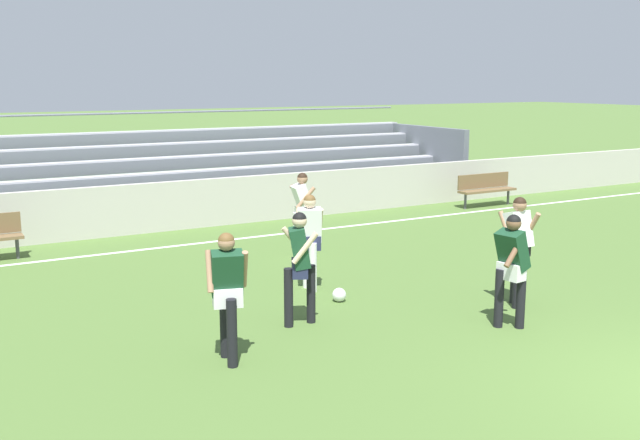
{
  "coord_description": "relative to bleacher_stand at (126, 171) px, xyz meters",
  "views": [
    {
      "loc": [
        -7.74,
        -4.28,
        3.47
      ],
      "look_at": [
        -1.19,
        7.21,
        0.94
      ],
      "focal_mm": 41.49,
      "sensor_mm": 36.0,
      "label": 1
    }
  ],
  "objects": [
    {
      "name": "player_dark_pressing_high",
      "position": [
        2.07,
        -12.28,
        -0.08
      ],
      "size": [
        0.64,
        0.47,
        1.63
      ],
      "color": "black",
      "rests_on": "ground"
    },
    {
      "name": "player_white_dropping_back",
      "position": [
        1.54,
        -7.09,
        -0.05
      ],
      "size": [
        0.48,
        0.53,
        1.68
      ],
      "color": "white",
      "rests_on": "ground"
    },
    {
      "name": "soccer_ball",
      "position": [
        0.61,
        -10.02,
        -0.94
      ],
      "size": [
        0.22,
        0.22,
        0.22
      ],
      "primitive_type": "sphere",
      "color": "white",
      "rests_on": "ground"
    },
    {
      "name": "bleacher_stand",
      "position": [
        0.0,
        0.0,
        0.0
      ],
      "size": [
        20.24,
        4.31,
        2.52
      ],
      "color": "#B2B2B7",
      "rests_on": "ground"
    },
    {
      "name": "player_white_on_ball",
      "position": [
        0.53,
        -9.21,
        -0.09
      ],
      "size": [
        0.6,
        0.41,
        1.62
      ],
      "color": "white",
      "rests_on": "ground"
    },
    {
      "name": "field_line_sideline",
      "position": [
        2.51,
        -4.91,
        -1.05
      ],
      "size": [
        44.0,
        0.12,
        0.01
      ],
      "primitive_type": "cube",
      "color": "white",
      "rests_on": "ground"
    },
    {
      "name": "player_white_deep_cover",
      "position": [
        2.89,
        -11.56,
        -0.02
      ],
      "size": [
        0.44,
        0.5,
        1.71
      ],
      "color": "black",
      "rests_on": "ground"
    },
    {
      "name": "player_dark_overlapping",
      "position": [
        -1.89,
        -11.52,
        -0.07
      ],
      "size": [
        0.56,
        0.48,
        1.65
      ],
      "color": "black",
      "rests_on": "ground"
    },
    {
      "name": "player_dark_challenging",
      "position": [
        -0.45,
        -10.7,
        -0.07
      ],
      "size": [
        0.5,
        0.66,
        1.64
      ],
      "color": "black",
      "rests_on": "ground"
    },
    {
      "name": "bench_near_bin",
      "position": [
        8.78,
        -4.36,
        -0.5
      ],
      "size": [
        1.8,
        0.4,
        0.9
      ],
      "color": "brown",
      "rests_on": "ground"
    },
    {
      "name": "sideline_wall",
      "position": [
        2.51,
        -3.25,
        -0.48
      ],
      "size": [
        48.0,
        0.16,
        1.15
      ],
      "primitive_type": "cube",
      "color": "#BCB7AD",
      "rests_on": "ground"
    }
  ]
}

